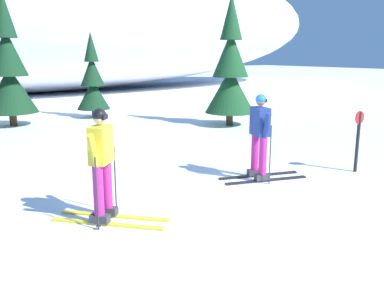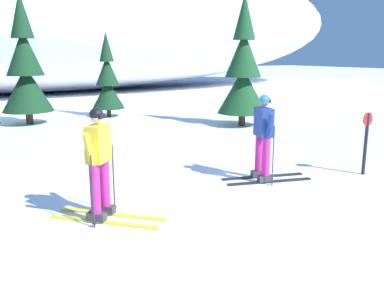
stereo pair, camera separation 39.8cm
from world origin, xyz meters
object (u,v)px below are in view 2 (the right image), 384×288
Objects in this scene: skier_yellow_jacket at (99,163)px; pine_tree_right at (108,82)px; pine_tree_far_right at (243,72)px; trail_marker_post at (366,139)px; skier_navy_jacket at (263,136)px; pine_tree_center_right at (25,70)px.

skier_yellow_jacket is 0.52× the size of pine_tree_right.
pine_tree_far_right is at bearing -53.96° from pine_tree_right.
pine_tree_right reaches higher than trail_marker_post.
skier_yellow_jacket is 3.38m from skier_navy_jacket.
pine_tree_center_right is at bearing 105.71° from skier_navy_jacket.
trail_marker_post is (4.73, -10.23, -1.16)m from pine_tree_center_right.
skier_navy_jacket is at bearing 159.19° from trail_marker_post.
pine_tree_right is at bearing 99.19° from trail_marker_post.
pine_tree_center_right reaches higher than pine_tree_right.
trail_marker_post is at bearing -80.81° from pine_tree_right.
pine_tree_far_right is at bearing 55.43° from skier_navy_jacket.
pine_tree_far_right is 3.42× the size of trail_marker_post.
pine_tree_far_right reaches higher than trail_marker_post.
skier_navy_jacket is at bearing -124.57° from pine_tree_far_right.
pine_tree_far_right is at bearing -33.97° from pine_tree_center_right.
trail_marker_post is (2.07, -0.79, -0.15)m from skier_navy_jacket.
pine_tree_far_right reaches higher than pine_tree_right.
pine_tree_center_right is 1.38× the size of pine_tree_right.
skier_yellow_jacket is 1.31× the size of trail_marker_post.
skier_navy_jacket is at bearing -92.26° from pine_tree_right.
skier_navy_jacket is 9.68m from pine_tree_right.
pine_tree_far_right is (6.97, 5.44, 0.98)m from skier_yellow_jacket.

